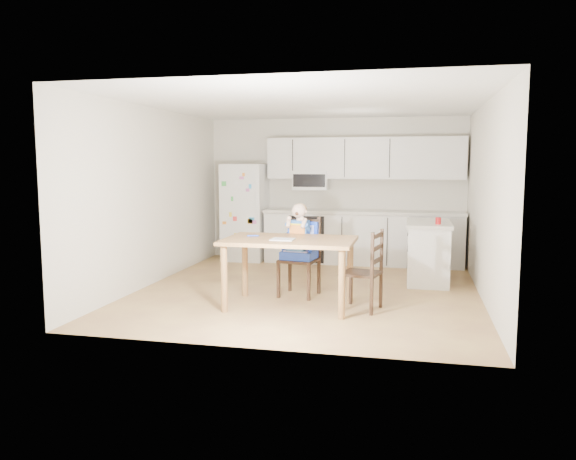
# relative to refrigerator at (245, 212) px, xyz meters

# --- Properties ---
(room) EXTENTS (4.52, 5.01, 2.51)m
(room) POSITION_rel_refrigerator_xyz_m (1.55, -1.67, 0.40)
(room) COLOR brown
(room) RESTS_ON ground
(refrigerator) EXTENTS (0.72, 0.70, 1.70)m
(refrigerator) POSITION_rel_refrigerator_xyz_m (0.00, 0.00, 0.00)
(refrigerator) COLOR silver
(refrigerator) RESTS_ON ground
(kitchen_run) EXTENTS (3.37, 0.62, 2.15)m
(kitchen_run) POSITION_rel_refrigerator_xyz_m (2.05, 0.09, 0.03)
(kitchen_run) COLOR silver
(kitchen_run) RESTS_ON ground
(kitchen_island) EXTENTS (0.62, 1.19, 0.88)m
(kitchen_island) POSITION_rel_refrigerator_xyz_m (3.14, -1.23, -0.41)
(kitchen_island) COLOR silver
(kitchen_island) RESTS_ON ground
(red_cup) EXTENTS (0.08, 0.08, 0.10)m
(red_cup) POSITION_rel_refrigerator_xyz_m (3.26, -1.53, 0.08)
(red_cup) COLOR #B71215
(red_cup) RESTS_ON kitchen_island
(dining_table) EXTENTS (1.54, 0.99, 0.83)m
(dining_table) POSITION_rel_refrigerator_xyz_m (1.49, -3.07, -0.14)
(dining_table) COLOR brown
(dining_table) RESTS_ON ground
(napkin) EXTENTS (0.27, 0.23, 0.01)m
(napkin) POSITION_rel_refrigerator_xyz_m (1.44, -3.18, -0.02)
(napkin) COLOR #A4A4A9
(napkin) RESTS_ON dining_table
(toddler_spoon) EXTENTS (0.12, 0.06, 0.02)m
(toddler_spoon) POSITION_rel_refrigerator_xyz_m (1.00, -2.96, -0.02)
(toddler_spoon) COLOR blue
(toddler_spoon) RESTS_ON dining_table
(chair_booster) EXTENTS (0.51, 0.51, 1.21)m
(chair_booster) POSITION_rel_refrigerator_xyz_m (1.50, -2.45, -0.12)
(chair_booster) COLOR black
(chair_booster) RESTS_ON ground
(chair_side) EXTENTS (0.50, 0.50, 0.95)m
(chair_side) POSITION_rel_refrigerator_xyz_m (2.44, -3.04, -0.31)
(chair_side) COLOR black
(chair_side) RESTS_ON ground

